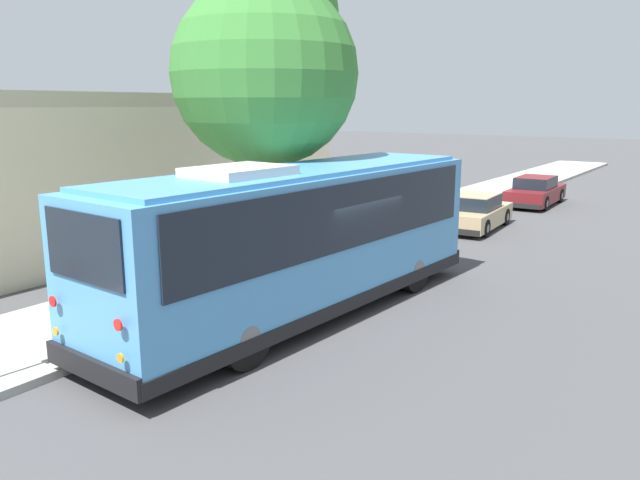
# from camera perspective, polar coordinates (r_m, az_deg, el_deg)

# --- Properties ---
(ground_plane) EXTENTS (160.00, 160.00, 0.00)m
(ground_plane) POSITION_cam_1_polar(r_m,az_deg,el_deg) (14.07, 0.72, -6.23)
(ground_plane) COLOR #474749
(sidewalk_slab) EXTENTS (80.00, 3.40, 0.15)m
(sidewalk_slab) POSITION_cam_1_polar(r_m,az_deg,el_deg) (16.15, -9.48, -3.67)
(sidewalk_slab) COLOR #B2AFA8
(sidewalk_slab) RESTS_ON ground
(curb_strip) EXTENTS (80.00, 0.14, 0.15)m
(curb_strip) POSITION_cam_1_polar(r_m,az_deg,el_deg) (15.01, -4.61, -4.78)
(curb_strip) COLOR #9D9A94
(curb_strip) RESTS_ON ground
(shuttle_bus) EXTENTS (10.39, 3.02, 3.35)m
(shuttle_bus) POSITION_cam_1_polar(r_m,az_deg,el_deg) (13.22, -1.70, 0.63)
(shuttle_bus) COLOR #4C93D1
(shuttle_bus) RESTS_ON ground
(parked_sedan_tan) EXTENTS (4.34, 1.98, 1.28)m
(parked_sedan_tan) POSITION_cam_1_polar(r_m,az_deg,el_deg) (23.49, 13.97, 2.43)
(parked_sedan_tan) COLOR tan
(parked_sedan_tan) RESTS_ON ground
(parked_sedan_maroon) EXTENTS (4.60, 1.87, 1.30)m
(parked_sedan_maroon) POSITION_cam_1_polar(r_m,az_deg,el_deg) (29.86, 19.09, 4.19)
(parked_sedan_maroon) COLOR maroon
(parked_sedan_maroon) RESTS_ON ground
(street_tree) EXTENTS (4.53, 4.53, 8.00)m
(street_tree) POSITION_cam_1_polar(r_m,az_deg,el_deg) (15.76, -4.80, 15.97)
(street_tree) COLOR brown
(street_tree) RESTS_ON sidewalk_slab
(sign_post_far) EXTENTS (0.06, 0.22, 1.65)m
(sign_post_far) POSITION_cam_1_polar(r_m,az_deg,el_deg) (12.09, -20.78, -5.22)
(sign_post_far) COLOR gray
(sign_post_far) RESTS_ON sidewalk_slab
(building_backdrop) EXTENTS (19.77, 7.81, 4.80)m
(building_backdrop) POSITION_cam_1_polar(r_m,az_deg,el_deg) (21.74, -22.98, 5.35)
(building_backdrop) COLOR beige
(building_backdrop) RESTS_ON ground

